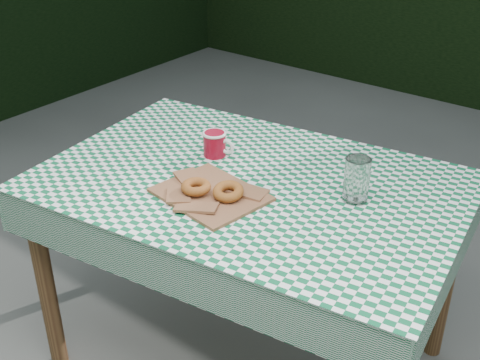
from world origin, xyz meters
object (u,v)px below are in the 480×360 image
at_px(coffee_mug, 215,144).
at_px(table, 249,276).
at_px(paper_bag, 211,194).
at_px(drinking_glass, 357,180).

bearing_deg(coffee_mug, table, -28.72).
relative_size(table, coffee_mug, 8.55).
relative_size(table, paper_bag, 4.18).
xyz_separation_m(table, drinking_glass, (0.32, 0.10, 0.45)).
bearing_deg(table, paper_bag, -110.32).
xyz_separation_m(table, coffee_mug, (-0.20, 0.07, 0.42)).
bearing_deg(coffee_mug, paper_bag, -62.44).
relative_size(coffee_mug, drinking_glass, 1.11).
bearing_deg(paper_bag, coffee_mug, 126.99).
bearing_deg(drinking_glass, coffee_mug, -177.29).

